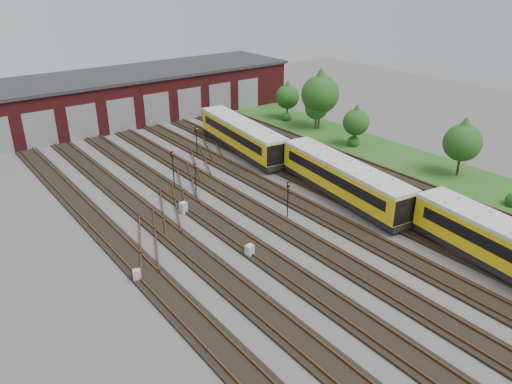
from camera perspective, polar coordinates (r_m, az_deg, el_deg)
ground at (r=41.31m, az=6.74°, el=-4.17°), size 120.00×120.00×0.00m
track_network at (r=41.53m, az=6.02°, el=-3.80°), size 30.40×70.00×0.33m
maintenance_shed at (r=72.51m, az=-15.62°, el=10.42°), size 51.00×12.50×6.35m
grass_verge at (r=60.45m, az=13.45°, el=4.79°), size 8.00×55.00×0.05m
metro_train at (r=46.10m, az=9.96°, el=1.51°), size 4.78×47.92×3.24m
signal_mast_0 at (r=48.37m, az=-9.48°, el=3.10°), size 0.30×0.28×3.67m
signal_mast_1 at (r=56.26m, az=-6.82°, el=6.14°), size 0.28×0.27×3.42m
signal_mast_2 at (r=46.92m, az=-6.94°, el=1.96°), size 0.24×0.22×2.95m
signal_mast_3 at (r=42.01m, az=3.67°, el=-0.36°), size 0.28×0.27×3.27m
relay_cabinet_0 at (r=35.35m, az=-13.45°, el=-9.26°), size 0.64×0.59×0.88m
relay_cabinet_1 at (r=43.75m, az=-8.30°, el=-1.80°), size 0.70×0.62×1.02m
relay_cabinet_2 at (r=37.07m, az=-0.73°, el=-6.73°), size 0.63×0.54×0.95m
relay_cabinet_3 at (r=64.67m, az=-2.91°, el=7.12°), size 0.67×0.62×0.91m
relay_cabinet_4 at (r=53.55m, az=5.90°, el=3.29°), size 0.68×0.62×0.93m
tree_0 at (r=70.40m, az=3.63°, el=11.11°), size 3.29×3.29×5.46m
tree_1 at (r=66.14m, az=6.94°, el=9.82°), size 2.99×2.99×4.96m
tree_2 at (r=65.78m, az=7.37°, el=11.52°), size 4.88×4.88×8.08m
tree_3 at (r=60.15m, az=11.39°, el=8.15°), size 3.09×3.09×5.12m
tree_4 at (r=53.98m, az=22.60°, el=5.69°), size 3.78×3.78×6.26m
bush_1 at (r=60.87m, az=11.10°, el=5.84°), size 1.46×1.46×1.46m
bush_2 at (r=70.19m, az=3.49°, el=8.67°), size 1.31×1.31×1.31m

